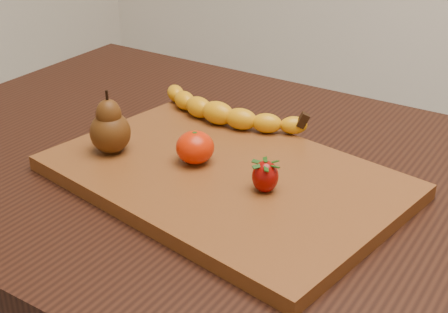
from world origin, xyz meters
The scene contains 6 objects.
table centered at (0.00, 0.00, 0.66)m, with size 1.00×0.70×0.76m.
cutting_board centered at (0.05, -0.04, 0.77)m, with size 0.45×0.30×0.02m, color brown.
banana centered at (-0.03, 0.08, 0.80)m, with size 0.22×0.06×0.03m, color #EBA00B, non-canonical shape.
pear centered at (-0.11, -0.08, 0.82)m, with size 0.06×0.06×0.09m, color #4E2A0C, non-canonical shape.
mandarin centered at (0.01, -0.05, 0.80)m, with size 0.05×0.05×0.04m, color red.
strawberry centered at (0.13, -0.06, 0.80)m, with size 0.03×0.03×0.04m, color #870703, non-canonical shape.
Camera 1 is at (0.44, -0.65, 1.17)m, focal length 50.00 mm.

